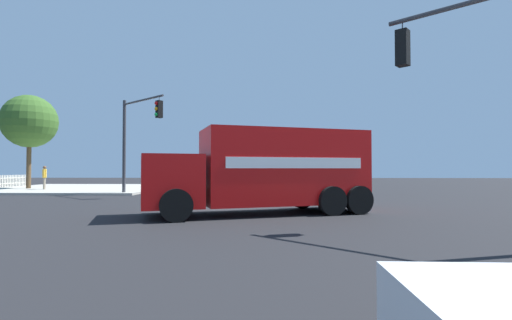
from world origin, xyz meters
TOP-DOWN VIEW (x-y plane):
  - ground_plane at (0.00, 0.00)m, footprint 100.00×100.00m
  - sidewalk_corner_near at (-13.37, -13.37)m, footprint 12.96×12.96m
  - delivery_truck at (1.71, 1.13)m, footprint 5.03×8.18m
  - traffic_light_primary at (-6.78, -6.67)m, footprint 2.89×3.33m
  - traffic_light_secondary at (6.59, 6.53)m, footprint 2.71×3.14m
  - sedan_silver at (-11.21, 2.99)m, footprint 2.22×4.39m
  - pedestrian_near_corner at (-10.71, -14.59)m, footprint 0.49×0.34m
  - picket_fence_run at (-13.37, -19.60)m, footprint 5.50×0.05m
  - shade_tree_near at (-12.01, -16.60)m, footprint 3.91×3.91m

SIDE VIEW (x-z plane):
  - ground_plane at x=0.00m, z-range 0.00..0.00m
  - sidewalk_corner_near at x=-13.37m, z-range 0.00..0.14m
  - picket_fence_run at x=-13.37m, z-range 0.15..1.10m
  - sedan_silver at x=-11.21m, z-range -0.03..1.28m
  - pedestrian_near_corner at x=-10.71m, z-range 0.25..1.91m
  - delivery_truck at x=1.71m, z-range 0.05..3.02m
  - traffic_light_secondary at x=6.59m, z-range 1.03..6.64m
  - traffic_light_primary at x=-6.78m, z-range 1.05..6.75m
  - shade_tree_near at x=-12.01m, z-range 1.64..8.58m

